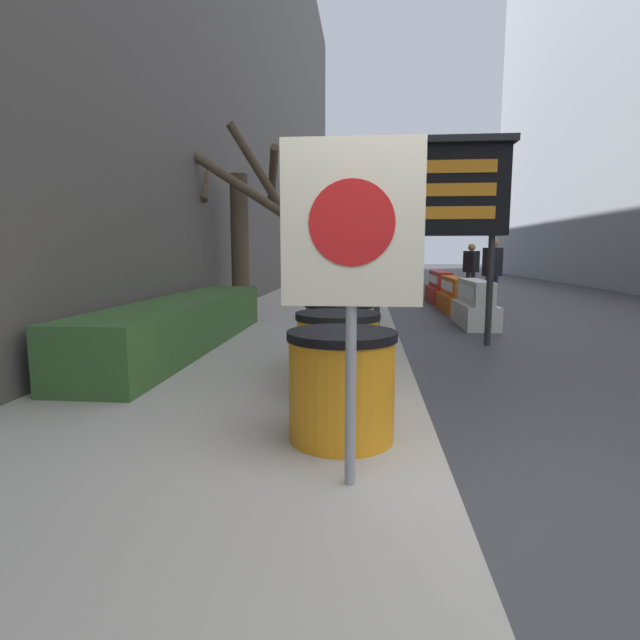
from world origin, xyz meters
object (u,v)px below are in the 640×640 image
at_px(barrel_drum_foreground, 342,385).
at_px(traffic_cone_near, 444,285).
at_px(message_board, 436,190).
at_px(jersey_barrier_orange_far, 454,296).
at_px(barrel_drum_middle, 338,355).
at_px(traffic_light_near_curb, 401,205).
at_px(pedestrian_passerby, 492,268).
at_px(jersey_barrier_white, 475,306).
at_px(pedestrian_worker, 471,266).
at_px(jersey_barrier_red_striped, 440,289).
at_px(warning_sign, 352,246).
at_px(barrel_drum_back, 339,335).

distance_m(barrel_drum_foreground, traffic_cone_near, 14.24).
distance_m(barrel_drum_foreground, message_board, 5.15).
bearing_deg(jersey_barrier_orange_far, barrel_drum_middle, -106.45).
distance_m(traffic_light_near_curb, pedestrian_passerby, 7.76).
height_order(jersey_barrier_white, jersey_barrier_orange_far, jersey_barrier_white).
bearing_deg(message_board, pedestrian_worker, 74.65).
height_order(jersey_barrier_white, jersey_barrier_red_striped, jersey_barrier_white).
distance_m(barrel_drum_middle, jersey_barrier_orange_far, 8.50).
relative_size(warning_sign, traffic_cone_near, 2.75).
distance_m(warning_sign, jersey_barrier_orange_far, 10.19).
distance_m(traffic_light_near_curb, pedestrian_worker, 4.81).
bearing_deg(pedestrian_worker, pedestrian_passerby, -34.48).
distance_m(message_board, traffic_cone_near, 9.66).
relative_size(traffic_cone_near, pedestrian_passerby, 0.38).
height_order(barrel_drum_middle, jersey_barrier_orange_far, barrel_drum_middle).
relative_size(barrel_drum_middle, jersey_barrier_red_striped, 0.36).
xyz_separation_m(barrel_drum_middle, traffic_cone_near, (2.90, 12.92, -0.22)).
relative_size(barrel_drum_middle, warning_sign, 0.41).
distance_m(warning_sign, traffic_light_near_curb, 17.41).
bearing_deg(jersey_barrier_white, jersey_barrier_orange_far, 90.00).
xyz_separation_m(barrel_drum_back, warning_sign, (0.21, -2.76, 0.94)).
bearing_deg(barrel_drum_middle, barrel_drum_back, 92.38).
height_order(barrel_drum_middle, traffic_light_near_curb, traffic_light_near_curb).
distance_m(jersey_barrier_orange_far, jersey_barrier_red_striped, 2.36).
distance_m(warning_sign, message_board, 5.54).
relative_size(warning_sign, jersey_barrier_red_striped, 0.89).
bearing_deg(message_board, barrel_drum_back, -117.41).
bearing_deg(traffic_cone_near, barrel_drum_foreground, -101.39).
height_order(traffic_cone_near, pedestrian_passerby, pedestrian_passerby).
bearing_deg(jersey_barrier_red_striped, pedestrian_worker, 47.89).
distance_m(warning_sign, traffic_cone_near, 14.95).
bearing_deg(barrel_drum_back, warning_sign, -85.64).
height_order(barrel_drum_back, traffic_cone_near, barrel_drum_back).
distance_m(barrel_drum_middle, traffic_light_near_curb, 15.85).
distance_m(message_board, jersey_barrier_red_striped, 7.26).
bearing_deg(jersey_barrier_white, pedestrian_worker, 79.45).
xyz_separation_m(pedestrian_worker, pedestrian_passerby, (-0.19, -3.45, 0.05)).
height_order(warning_sign, jersey_barrier_red_striped, warning_sign).
height_order(barrel_drum_middle, jersey_barrier_white, barrel_drum_middle).
height_order(warning_sign, jersey_barrier_orange_far, warning_sign).
xyz_separation_m(barrel_drum_back, jersey_barrier_red_striped, (2.45, 9.48, -0.15)).
height_order(warning_sign, pedestrian_worker, warning_sign).
relative_size(jersey_barrier_white, traffic_light_near_curb, 0.40).
distance_m(warning_sign, jersey_barrier_white, 7.84).
xyz_separation_m(traffic_cone_near, pedestrian_worker, (0.63, -1.16, 0.69)).
bearing_deg(traffic_cone_near, jersey_barrier_red_striped, -101.53).
bearing_deg(pedestrian_worker, jersey_barrier_orange_far, -48.67).
distance_m(message_board, jersey_barrier_white, 3.09).
xyz_separation_m(warning_sign, traffic_light_near_curb, (1.40, 17.26, 1.77)).
bearing_deg(barrel_drum_back, pedestrian_passerby, 65.02).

